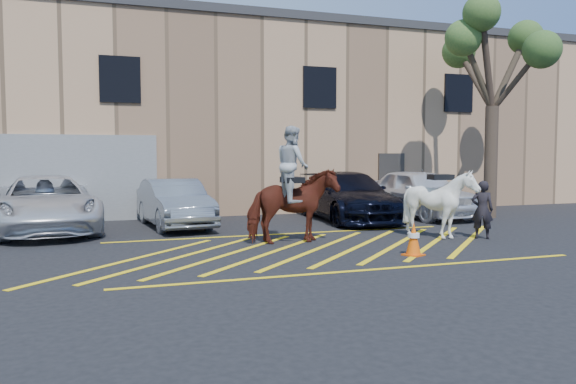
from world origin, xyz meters
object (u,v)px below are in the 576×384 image
object	(u,v)px
car_white_pickup	(46,204)
handler	(482,210)
car_silver_sedan	(175,203)
mounted_bay	(292,196)
car_white_suv	(420,193)
traffic_cone	(414,239)
car_blue_suv	(348,196)
saddled_white	(440,204)
tree	(493,50)

from	to	relation	value
car_white_pickup	handler	bearing A→B (deg)	-31.31
car_white_pickup	car_silver_sedan	distance (m)	3.55
handler	mounted_bay	bearing A→B (deg)	25.40
car_white_suv	traffic_cone	size ratio (longest dim) A/B	6.73
car_blue_suv	traffic_cone	size ratio (longest dim) A/B	7.47
handler	car_blue_suv	bearing A→B (deg)	-36.23
mounted_bay	traffic_cone	world-z (taller)	mounted_bay
car_white_suv	handler	distance (m)	5.05
handler	mounted_bay	xyz separation A→B (m)	(-4.89, 0.90, 0.41)
car_white_pickup	car_white_suv	distance (m)	11.99
handler	saddled_white	world-z (taller)	saddled_white
car_blue_suv	mounted_bay	xyz separation A→B (m)	(-3.33, -3.92, 0.37)
saddled_white	tree	xyz separation A→B (m)	(4.34, 3.47, 4.79)
car_blue_suv	tree	xyz separation A→B (m)	(4.91, -0.94, 4.90)
car_silver_sedan	car_blue_suv	bearing A→B (deg)	-6.51
saddled_white	car_white_pickup	bearing A→B (deg)	154.74
saddled_white	traffic_cone	distance (m)	2.79
car_white_pickup	tree	size ratio (longest dim) A/B	0.78
tree	mounted_bay	bearing A→B (deg)	-160.13
car_white_suv	saddled_white	xyz separation A→B (m)	(-2.23, -4.49, 0.06)
car_silver_sedan	car_blue_suv	world-z (taller)	car_blue_suv
car_blue_suv	car_white_suv	distance (m)	2.80
car_blue_suv	handler	xyz separation A→B (m)	(1.56, -4.81, -0.04)
car_blue_suv	saddled_white	bearing A→B (deg)	-79.19
car_white_pickup	car_blue_suv	world-z (taller)	car_blue_suv
saddled_white	car_white_suv	bearing A→B (deg)	63.53
traffic_cone	mounted_bay	bearing A→B (deg)	128.83
saddled_white	traffic_cone	size ratio (longest dim) A/B	2.52
mounted_bay	tree	world-z (taller)	tree
car_blue_suv	traffic_cone	xyz separation A→B (m)	(-1.39, -6.32, -0.43)
saddled_white	car_blue_suv	bearing A→B (deg)	97.26
saddled_white	tree	bearing A→B (deg)	38.59
car_blue_suv	saddled_white	distance (m)	4.45
car_white_suv	mounted_bay	world-z (taller)	mounted_bay
car_blue_suv	handler	world-z (taller)	car_blue_suv
car_white_suv	tree	size ratio (longest dim) A/B	0.67
car_white_suv	mounted_bay	distance (m)	7.32
car_white_pickup	traffic_cone	distance (m)	10.17
car_silver_sedan	saddled_white	world-z (taller)	saddled_white
car_silver_sedan	tree	size ratio (longest dim) A/B	0.60
car_silver_sedan	saddled_white	distance (m)	7.67
handler	traffic_cone	bearing A→B (deg)	62.79
traffic_cone	tree	distance (m)	9.85
car_white_suv	saddled_white	bearing A→B (deg)	-119.69
car_silver_sedan	tree	bearing A→B (deg)	-11.21
mounted_bay	saddled_white	bearing A→B (deg)	-7.22
handler	traffic_cone	xyz separation A→B (m)	(-2.95, -1.51, -0.39)
car_silver_sedan	handler	size ratio (longest dim) A/B	2.89
saddled_white	tree	world-z (taller)	tree
handler	traffic_cone	size ratio (longest dim) A/B	2.06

